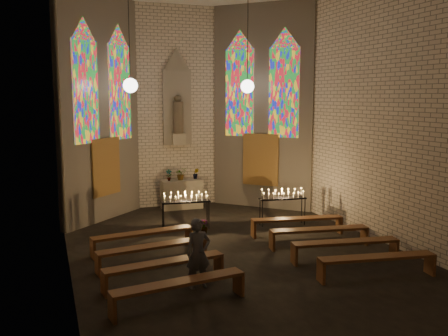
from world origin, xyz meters
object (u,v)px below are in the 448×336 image
Objects in this scene: altar at (182,194)px; votive_stand_right at (283,196)px; votive_stand_left at (186,199)px; visitor at (198,253)px; aisle_flower_pot at (204,227)px.

altar is 0.96× the size of votive_stand_right.
visitor reaches higher than votive_stand_left.
altar is 0.97× the size of votive_stand_left.
votive_stand_left is at bearing 177.00° from votive_stand_right.
visitor is (-1.34, -3.87, 0.53)m from aisle_flower_pot.
aisle_flower_pot is at bearing 66.97° from visitor.
votive_stand_right is at bearing 41.70° from visitor.
altar is 2.81m from votive_stand_left.
votive_stand_right reaches higher than aisle_flower_pot.
votive_stand_right reaches higher than altar.
votive_stand_left is at bearing -102.37° from altar.
votive_stand_right is 5.52m from visitor.
votive_stand_left is 2.93m from votive_stand_right.
visitor is (-3.86, -3.95, -0.18)m from votive_stand_right.
votive_stand_left is (-0.36, 0.61, 0.70)m from aisle_flower_pot.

